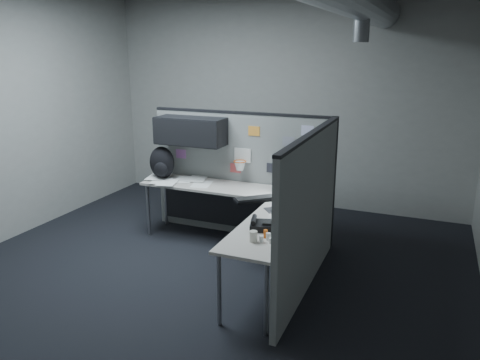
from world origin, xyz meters
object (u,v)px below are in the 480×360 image
at_px(monitor, 294,176).
at_px(desk, 240,205).
at_px(backpack, 162,163).
at_px(phone, 261,225).
at_px(keyboard, 255,199).

bearing_deg(monitor, desk, -143.53).
height_order(monitor, backpack, monitor).
relative_size(monitor, backpack, 1.26).
bearing_deg(backpack, phone, -38.17).
distance_m(monitor, phone, 1.16).
height_order(keyboard, phone, phone).
bearing_deg(keyboard, backpack, 167.98).
distance_m(desk, phone, 1.07).
height_order(monitor, phone, monitor).
relative_size(desk, keyboard, 5.00).
relative_size(desk, monitor, 4.30).
relative_size(monitor, keyboard, 1.16).
bearing_deg(backpack, keyboard, -20.84).
relative_size(keyboard, backpack, 1.09).
bearing_deg(phone, monitor, 83.53).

